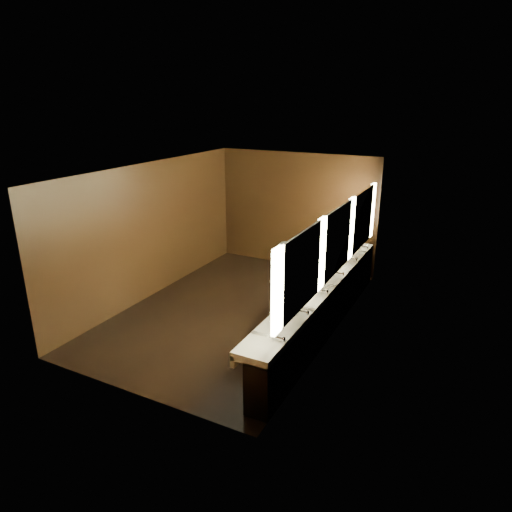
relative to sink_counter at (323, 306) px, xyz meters
The scene contains 10 objects.
floor 1.86m from the sink_counter, behind, with size 6.00×6.00×0.00m, color black.
ceiling 2.92m from the sink_counter, behind, with size 4.00×6.00×0.02m, color #2D2D2B.
wall_back 3.61m from the sink_counter, 120.87° to the left, with size 4.00×0.02×2.80m, color black.
wall_front 3.61m from the sink_counter, 120.87° to the right, with size 4.00×0.02×2.80m, color black.
wall_left 3.90m from the sink_counter, behind, with size 0.02×6.00×2.80m, color black.
wall_right 0.93m from the sink_counter, ahead, with size 0.02×6.00×2.80m, color black.
sink_counter is the anchor object (origin of this frame).
mirror_band 1.27m from the sink_counter, ahead, with size 0.06×5.03×1.15m.
person 0.85m from the sink_counter, 138.48° to the right, with size 0.65×0.42×1.77m, color #8CA7D1.
trash_bin 1.46m from the sink_counter, 98.69° to the right, with size 0.35×0.35×0.55m, color black.
Camera 1 is at (4.11, -7.11, 4.03)m, focal length 32.00 mm.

